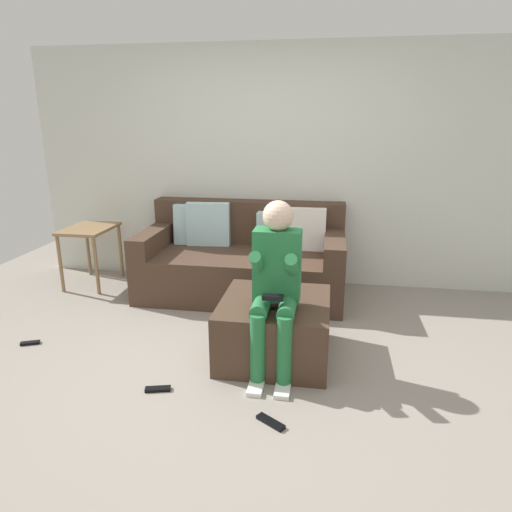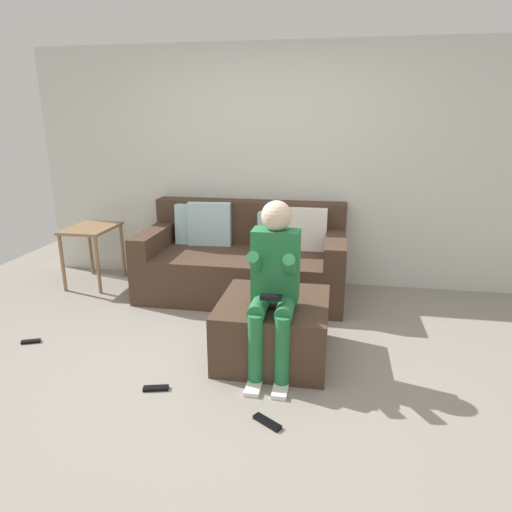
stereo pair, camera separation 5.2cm
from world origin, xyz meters
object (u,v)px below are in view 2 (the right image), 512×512
at_px(side_table, 92,236).
at_px(ottoman, 274,328).
at_px(person_seated, 274,279).
at_px(couch_sectional, 244,260).
at_px(remote_near_ottoman, 267,422).
at_px(remote_by_storage_bin, 156,388).
at_px(remote_under_side_table, 31,341).

bearing_deg(side_table, ottoman, -30.05).
xyz_separation_m(person_seated, side_table, (-2.16, 1.42, -0.15)).
distance_m(couch_sectional, person_seated, 1.57).
relative_size(couch_sectional, remote_near_ottoman, 10.58).
height_order(couch_sectional, remote_by_storage_bin, couch_sectional).
relative_size(ottoman, remote_under_side_table, 5.70).
relative_size(person_seated, remote_under_side_table, 8.43).
height_order(ottoman, side_table, side_table).
distance_m(person_seated, remote_near_ottoman, 0.92).
bearing_deg(remote_under_side_table, remote_by_storage_bin, -42.55).
xyz_separation_m(couch_sectional, remote_near_ottoman, (0.56, -2.08, -0.33)).
bearing_deg(person_seated, couch_sectional, 109.14).
bearing_deg(remote_near_ottoman, couch_sectional, 138.44).
height_order(ottoman, remote_under_side_table, ottoman).
distance_m(couch_sectional, remote_by_storage_bin, 1.91).
distance_m(side_table, remote_near_ottoman, 3.06).
bearing_deg(remote_near_ottoman, ottoman, 128.93).
xyz_separation_m(ottoman, side_table, (-2.14, 1.24, 0.31)).
xyz_separation_m(person_seated, remote_by_storage_bin, (-0.73, -0.41, -0.67)).
bearing_deg(side_table, couch_sectional, 0.97).
height_order(person_seated, remote_by_storage_bin, person_seated).
xyz_separation_m(couch_sectional, remote_under_side_table, (-1.47, -1.41, -0.33)).
bearing_deg(couch_sectional, remote_near_ottoman, -75.00).
relative_size(person_seated, remote_near_ottoman, 6.33).
height_order(couch_sectional, remote_under_side_table, couch_sectional).
relative_size(couch_sectional, person_seated, 1.67).
bearing_deg(remote_under_side_table, person_seated, -23.78).
height_order(couch_sectional, ottoman, couch_sectional).
relative_size(side_table, remote_near_ottoman, 3.32).
bearing_deg(ottoman, person_seated, -82.54).
relative_size(ottoman, side_table, 1.29).
distance_m(couch_sectional, remote_under_side_table, 2.07).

